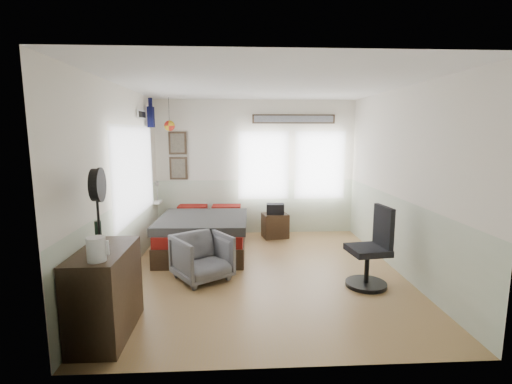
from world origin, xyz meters
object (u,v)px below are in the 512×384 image
task_chair (372,254)px  nightstand (275,226)px  armchair (202,257)px  bed (205,233)px  dresser (106,292)px

task_chair → nightstand: bearing=105.8°
armchair → bed: bearing=59.3°
bed → dresser: size_ratio=2.07×
armchair → nightstand: 2.41m
armchair → task_chair: (2.29, -0.36, 0.12)m
bed → task_chair: bearing=-32.9°
bed → armchair: (0.07, -1.32, 0.01)m
dresser → task_chair: size_ratio=0.91×
bed → task_chair: (2.36, -1.67, 0.13)m
task_chair → bed: bearing=137.2°
dresser → armchair: (0.85, 1.40, -0.13)m
armchair → nightstand: (1.25, 2.06, -0.09)m
dresser → armchair: size_ratio=1.40×
dresser → task_chair: (3.14, 1.04, -0.00)m
dresser → task_chair: task_chair is taller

